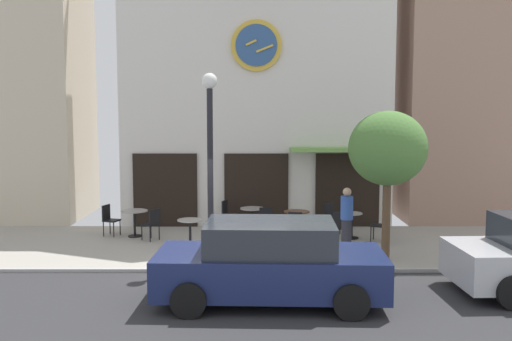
# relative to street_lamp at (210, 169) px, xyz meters

# --- Properties ---
(ground_plane) EXTENTS (27.27, 11.02, 0.13)m
(ground_plane) POSITION_rel_street_lamp_xyz_m (0.57, -1.01, -2.30)
(ground_plane) COLOR #9E998E
(clock_building) EXTENTS (8.55, 3.63, 10.91)m
(clock_building) POSITION_rel_street_lamp_xyz_m (1.08, 5.67, 3.36)
(clock_building) COLOR silver
(clock_building) RESTS_ON ground_plane
(neighbor_building_right) EXTENTS (6.75, 4.81, 14.82)m
(neighbor_building_right) POSITION_rel_street_lamp_xyz_m (9.27, 6.91, 5.13)
(neighbor_building_right) COLOR #9E7A66
(neighbor_building_right) RESTS_ON ground_plane
(street_lamp) EXTENTS (0.36, 0.36, 4.49)m
(street_lamp) POSITION_rel_street_lamp_xyz_m (0.00, 0.00, 0.00)
(street_lamp) COLOR black
(street_lamp) RESTS_ON ground_plane
(street_tree) EXTENTS (1.89, 1.70, 3.63)m
(street_tree) POSITION_rel_street_lamp_xyz_m (4.23, 0.37, 0.43)
(street_tree) COLOR brown
(street_tree) RESTS_ON ground_plane
(cafe_table_leftmost) EXTENTS (0.76, 0.76, 0.77)m
(cafe_table_leftmost) POSITION_rel_street_lamp_xyz_m (-2.44, 2.98, -1.72)
(cafe_table_leftmost) COLOR black
(cafe_table_leftmost) RESTS_ON ground_plane
(cafe_table_center) EXTENTS (0.68, 0.68, 0.74)m
(cafe_table_center) POSITION_rel_street_lamp_xyz_m (-0.69, 1.72, -1.77)
(cafe_table_center) COLOR black
(cafe_table_center) RESTS_ON ground_plane
(cafe_table_center_right) EXTENTS (0.71, 0.71, 0.74)m
(cafe_table_center_right) POSITION_rel_street_lamp_xyz_m (0.95, 3.56, -1.76)
(cafe_table_center_right) COLOR black
(cafe_table_center_right) RESTS_ON ground_plane
(cafe_table_center_left) EXTENTS (0.74, 0.74, 0.76)m
(cafe_table_center_left) POSITION_rel_street_lamp_xyz_m (2.24, 2.90, -1.73)
(cafe_table_center_left) COLOR black
(cafe_table_center_left) RESTS_ON ground_plane
(cafe_table_near_curb) EXTENTS (0.60, 0.60, 0.74)m
(cafe_table_near_curb) POSITION_rel_street_lamp_xyz_m (3.79, 2.74, -1.80)
(cafe_table_near_curb) COLOR black
(cafe_table_near_curb) RESTS_ON ground_plane
(cafe_chair_outer) EXTENTS (0.56, 0.56, 0.90)m
(cafe_chair_outer) POSITION_rel_street_lamp_xyz_m (-1.83, 2.48, -1.75)
(cafe_chair_outer) COLOR black
(cafe_chair_outer) RESTS_ON ground_plane
(cafe_chair_by_entrance) EXTENTS (0.51, 0.51, 0.90)m
(cafe_chair_by_entrance) POSITION_rel_street_lamp_xyz_m (0.20, 3.98, -1.75)
(cafe_chair_by_entrance) COLOR black
(cafe_chair_by_entrance) RESTS_ON ground_plane
(cafe_chair_corner) EXTENTS (0.52, 0.52, 0.90)m
(cafe_chair_corner) POSITION_rel_street_lamp_xyz_m (1.31, 2.83, -1.75)
(cafe_chair_corner) COLOR black
(cafe_chair_corner) RESTS_ON ground_plane
(cafe_chair_left_end) EXTENTS (0.51, 0.51, 0.90)m
(cafe_chair_left_end) POSITION_rel_street_lamp_xyz_m (-3.21, 3.13, -1.75)
(cafe_chair_left_end) COLOR black
(cafe_chair_left_end) RESTS_ON ground_plane
(cafe_chair_mid_row) EXTENTS (0.46, 0.46, 0.90)m
(cafe_chair_mid_row) POSITION_rel_street_lamp_xyz_m (2.14, 2.04, -1.75)
(cafe_chair_mid_row) COLOR black
(cafe_chair_mid_row) RESTS_ON ground_plane
(cafe_chair_facing_wall) EXTENTS (0.53, 0.53, 0.90)m
(cafe_chair_facing_wall) POSITION_rel_street_lamp_xyz_m (4.55, 2.34, -1.75)
(cafe_chair_facing_wall) COLOR black
(cafe_chair_facing_wall) RESTS_ON ground_plane
(cafe_chair_curbside) EXTENTS (0.55, 0.55, 0.90)m
(cafe_chair_curbside) POSITION_rel_street_lamp_xyz_m (3.28, 3.43, -1.75)
(cafe_chair_curbside) COLOR black
(cafe_chair_curbside) RESTS_ON ground_plane
(cafe_chair_under_awning) EXTENTS (0.55, 0.55, 0.90)m
(cafe_chair_under_awning) POSITION_rel_street_lamp_xyz_m (3.37, 2.01, -1.75)
(cafe_chair_under_awning) COLOR black
(cafe_chair_under_awning) RESTS_ON ground_plane
(pedestrian_blue) EXTENTS (0.37, 0.37, 1.67)m
(pedestrian_blue) POSITION_rel_street_lamp_xyz_m (3.40, 1.17, -1.42)
(pedestrian_blue) COLOR #2D2D38
(pedestrian_blue) RESTS_ON ground_plane
(parked_car_navy) EXTENTS (4.36, 2.15, 1.55)m
(parked_car_navy) POSITION_rel_street_lamp_xyz_m (1.34, -2.73, -1.52)
(parked_car_navy) COLOR navy
(parked_car_navy) RESTS_ON ground_plane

